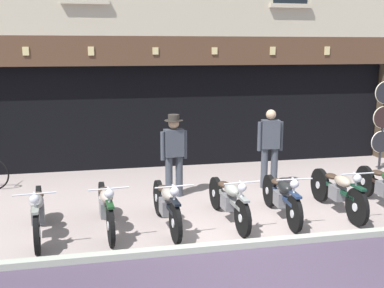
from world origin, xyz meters
name	(u,v)px	position (x,y,z in m)	size (l,w,h in m)	color
ground	(273,282)	(0.00, -0.98, -0.04)	(23.90, 22.00, 0.18)	gray
shop_facade	(173,94)	(0.00, 7.01, 1.72)	(12.20, 4.42, 6.38)	black
motorcycle_far_left	(38,212)	(-3.20, 1.14, 0.43)	(0.62, 1.98, 0.93)	black
motorcycle_left	(106,206)	(-2.11, 1.21, 0.43)	(0.62, 1.97, 0.92)	black
motorcycle_center_left	(167,204)	(-1.10, 1.11, 0.43)	(0.62, 1.96, 0.92)	black
motorcycle_center	(229,199)	(0.01, 1.17, 0.42)	(0.62, 2.00, 0.90)	black
motorcycle_center_right	(282,196)	(0.99, 1.14, 0.42)	(0.62, 1.93, 0.91)	black
motorcycle_right	(338,190)	(2.12, 1.20, 0.43)	(0.62, 2.02, 0.92)	black
salesman_left	(174,151)	(-0.69, 2.79, 0.96)	(0.56, 0.37, 1.71)	#3D424C
shopkeeper_center	(270,145)	(1.46, 2.99, 0.97)	(0.56, 0.27, 1.73)	#3D424C
tyre_sign_pole	(383,118)	(4.76, 3.87, 1.31)	(0.56, 0.06, 2.29)	#232328
advert_board_near	(64,101)	(-2.95, 5.40, 1.76)	(0.69, 0.03, 1.01)	beige
advert_board_far	(21,106)	(-3.97, 5.40, 1.67)	(0.70, 0.03, 1.05)	silver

